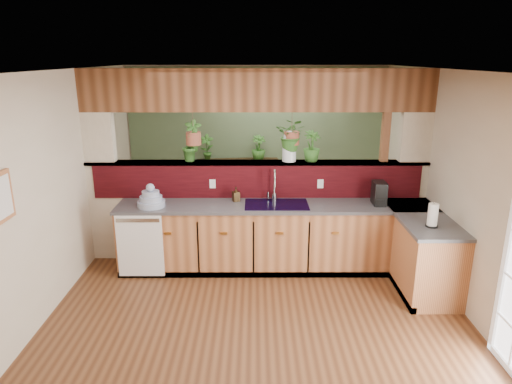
{
  "coord_description": "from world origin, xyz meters",
  "views": [
    {
      "loc": [
        -0.03,
        -4.64,
        2.74
      ],
      "look_at": [
        -0.02,
        0.7,
        1.15
      ],
      "focal_mm": 32.0,
      "sensor_mm": 36.0,
      "label": 1
    }
  ],
  "objects_px": {
    "dish_stack": "(151,200)",
    "soap_dispenser": "(236,194)",
    "coffee_maker": "(379,194)",
    "glass_jar": "(289,146)",
    "faucet": "(274,184)",
    "shelving_console": "(238,186)",
    "paper_towel": "(433,216)"
  },
  "relations": [
    {
      "from": "dish_stack",
      "to": "soap_dispenser",
      "type": "xyz_separation_m",
      "value": [
        1.07,
        0.23,
        0.0
      ]
    },
    {
      "from": "coffee_maker",
      "to": "glass_jar",
      "type": "relative_size",
      "value": 0.72
    },
    {
      "from": "faucet",
      "to": "coffee_maker",
      "type": "xyz_separation_m",
      "value": [
        1.35,
        -0.16,
        -0.1
      ]
    },
    {
      "from": "dish_stack",
      "to": "shelving_console",
      "type": "xyz_separation_m",
      "value": [
        1.03,
        2.36,
        -0.49
      ]
    },
    {
      "from": "faucet",
      "to": "coffee_maker",
      "type": "distance_m",
      "value": 1.36
    },
    {
      "from": "faucet",
      "to": "glass_jar",
      "type": "relative_size",
      "value": 1.05
    },
    {
      "from": "soap_dispenser",
      "to": "coffee_maker",
      "type": "height_order",
      "value": "coffee_maker"
    },
    {
      "from": "paper_towel",
      "to": "glass_jar",
      "type": "relative_size",
      "value": 0.7
    },
    {
      "from": "coffee_maker",
      "to": "dish_stack",
      "type": "bearing_deg",
      "value": -176.11
    },
    {
      "from": "faucet",
      "to": "dish_stack",
      "type": "bearing_deg",
      "value": -171.16
    },
    {
      "from": "glass_jar",
      "to": "shelving_console",
      "type": "relative_size",
      "value": 0.29
    },
    {
      "from": "faucet",
      "to": "soap_dispenser",
      "type": "xyz_separation_m",
      "value": [
        -0.5,
        -0.02,
        -0.14
      ]
    },
    {
      "from": "coffee_maker",
      "to": "glass_jar",
      "type": "distance_m",
      "value": 1.33
    },
    {
      "from": "shelving_console",
      "to": "coffee_maker",
      "type": "bearing_deg",
      "value": -58.11
    },
    {
      "from": "soap_dispenser",
      "to": "coffee_maker",
      "type": "relative_size",
      "value": 0.65
    },
    {
      "from": "coffee_maker",
      "to": "paper_towel",
      "type": "distance_m",
      "value": 0.9
    },
    {
      "from": "shelving_console",
      "to": "soap_dispenser",
      "type": "bearing_deg",
      "value": -96.81
    },
    {
      "from": "faucet",
      "to": "soap_dispenser",
      "type": "bearing_deg",
      "value": -177.91
    },
    {
      "from": "dish_stack",
      "to": "soap_dispenser",
      "type": "height_order",
      "value": "dish_stack"
    },
    {
      "from": "dish_stack",
      "to": "glass_jar",
      "type": "height_order",
      "value": "glass_jar"
    },
    {
      "from": "faucet",
      "to": "soap_dispenser",
      "type": "relative_size",
      "value": 2.24
    },
    {
      "from": "faucet",
      "to": "glass_jar",
      "type": "bearing_deg",
      "value": 46.36
    },
    {
      "from": "paper_towel",
      "to": "dish_stack",
      "type": "bearing_deg",
      "value": 167.72
    },
    {
      "from": "coffee_maker",
      "to": "paper_towel",
      "type": "bearing_deg",
      "value": -62.34
    },
    {
      "from": "coffee_maker",
      "to": "faucet",
      "type": "bearing_deg",
      "value": 175.56
    },
    {
      "from": "dish_stack",
      "to": "glass_jar",
      "type": "relative_size",
      "value": 0.85
    },
    {
      "from": "dish_stack",
      "to": "coffee_maker",
      "type": "height_order",
      "value": "dish_stack"
    },
    {
      "from": "soap_dispenser",
      "to": "glass_jar",
      "type": "xyz_separation_m",
      "value": [
        0.71,
        0.23,
        0.6
      ]
    },
    {
      "from": "soap_dispenser",
      "to": "glass_jar",
      "type": "bearing_deg",
      "value": 18.25
    },
    {
      "from": "faucet",
      "to": "glass_jar",
      "type": "height_order",
      "value": "glass_jar"
    },
    {
      "from": "faucet",
      "to": "glass_jar",
      "type": "distance_m",
      "value": 0.55
    },
    {
      "from": "dish_stack",
      "to": "soap_dispenser",
      "type": "distance_m",
      "value": 1.1
    }
  ]
}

